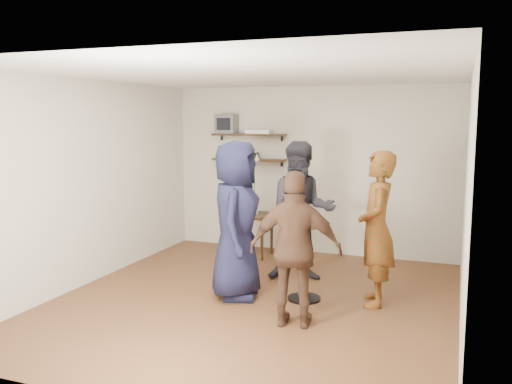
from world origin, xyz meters
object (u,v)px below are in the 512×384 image
(radio, at_px, (251,156))
(person_brown, at_px, (296,250))
(person_plaid, at_px, (377,229))
(dvd_deck, at_px, (259,132))
(side_table, at_px, (253,221))
(person_navy, at_px, (236,220))
(crt_monitor, at_px, (227,124))
(person_dark, at_px, (302,211))
(drinks_table, at_px, (305,250))

(radio, xyz_separation_m, person_brown, (1.62, -2.92, -0.72))
(radio, xyz_separation_m, person_plaid, (2.29, -1.97, -0.64))
(dvd_deck, height_order, person_plaid, dvd_deck)
(dvd_deck, bearing_deg, person_brown, -63.16)
(side_table, height_order, person_navy, person_navy)
(crt_monitor, height_order, person_navy, crt_monitor)
(person_plaid, relative_size, person_dark, 0.97)
(crt_monitor, distance_m, person_plaid, 3.53)
(dvd_deck, bearing_deg, person_plaid, -42.55)
(drinks_table, height_order, person_brown, person_brown)
(dvd_deck, distance_m, person_dark, 2.00)
(dvd_deck, height_order, person_dark, dvd_deck)
(person_dark, bearing_deg, drinks_table, -90.00)
(person_dark, xyz_separation_m, person_brown, (0.38, -1.57, -0.11))
(person_brown, bearing_deg, crt_monitor, -64.15)
(person_dark, distance_m, person_navy, 1.09)
(dvd_deck, bearing_deg, drinks_table, -57.51)
(person_brown, bearing_deg, drinks_table, -90.00)
(crt_monitor, bearing_deg, side_table, -34.93)
(dvd_deck, height_order, person_navy, dvd_deck)
(person_brown, bearing_deg, person_plaid, -134.08)
(radio, bearing_deg, side_table, -64.58)
(person_plaid, height_order, person_navy, person_navy)
(person_plaid, bearing_deg, person_brown, -45.92)
(person_navy, bearing_deg, crt_monitor, 12.83)
(crt_monitor, distance_m, person_dark, 2.40)
(crt_monitor, relative_size, radio, 1.45)
(radio, height_order, person_plaid, person_plaid)
(person_navy, distance_m, person_brown, 1.11)
(dvd_deck, xyz_separation_m, side_table, (0.06, -0.43, -1.35))
(person_navy, relative_size, person_brown, 1.16)
(drinks_table, bearing_deg, side_table, 127.32)
(side_table, bearing_deg, person_plaid, -36.43)
(radio, bearing_deg, drinks_table, -54.86)
(person_plaid, bearing_deg, dvd_deck, -143.39)
(drinks_table, relative_size, person_plaid, 0.53)
(person_plaid, xyz_separation_m, person_brown, (-0.67, -0.95, -0.08))
(radio, bearing_deg, person_navy, -72.99)
(person_dark, relative_size, person_brown, 1.14)
(crt_monitor, xyz_separation_m, person_brown, (2.03, -2.92, -1.22))
(person_navy, bearing_deg, dvd_deck, 0.66)
(dvd_deck, distance_m, person_navy, 2.56)
(crt_monitor, bearing_deg, drinks_table, -48.05)
(crt_monitor, height_order, radio, crt_monitor)
(crt_monitor, bearing_deg, person_dark, -39.39)
(dvd_deck, xyz_separation_m, person_navy, (0.56, -2.30, -0.97))
(person_plaid, bearing_deg, side_table, -137.28)
(drinks_table, distance_m, person_plaid, 0.86)
(drinks_table, bearing_deg, dvd_deck, 122.49)
(dvd_deck, bearing_deg, person_dark, -51.07)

